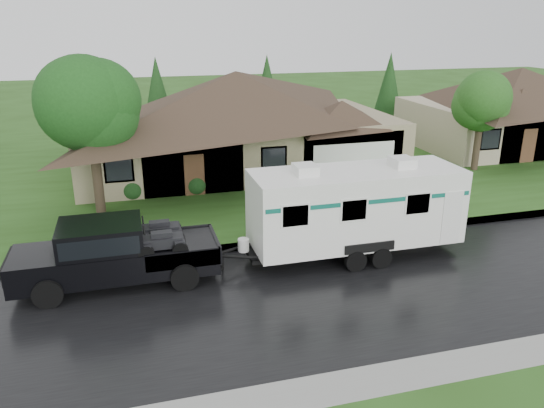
{
  "coord_description": "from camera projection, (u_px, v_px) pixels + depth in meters",
  "views": [
    {
      "loc": [
        -4.28,
        -16.6,
        8.59
      ],
      "look_at": [
        0.86,
        2.0,
        1.83
      ],
      "focal_mm": 35.0,
      "sensor_mm": 36.0,
      "label": 1
    }
  ],
  "objects": [
    {
      "name": "ground",
      "position": [
        264.0,
        272.0,
        19.02
      ],
      "size": [
        140.0,
        140.0,
        0.0
      ],
      "primitive_type": "plane",
      "color": "#274A17",
      "rests_on": "ground"
    },
    {
      "name": "road",
      "position": [
        279.0,
        298.0,
        17.2
      ],
      "size": [
        140.0,
        8.0,
        0.01
      ],
      "primitive_type": "cube",
      "color": "black",
      "rests_on": "ground"
    },
    {
      "name": "curb",
      "position": [
        250.0,
        245.0,
        21.05
      ],
      "size": [
        140.0,
        0.5,
        0.15
      ],
      "primitive_type": "cube",
      "color": "gray",
      "rests_on": "ground"
    },
    {
      "name": "lawn",
      "position": [
        202.0,
        165.0,
        32.64
      ],
      "size": [
        140.0,
        26.0,
        0.15
      ],
      "primitive_type": "cube",
      "color": "#274A17",
      "rests_on": "ground"
    },
    {
      "name": "house_main",
      "position": [
        242.0,
        109.0,
        31.0
      ],
      "size": [
        19.44,
        10.8,
        6.9
      ],
      "color": "gray",
      "rests_on": "lawn"
    },
    {
      "name": "house_neighbor",
      "position": [
        523.0,
        99.0,
        36.57
      ],
      "size": [
        15.12,
        9.72,
        6.45
      ],
      "color": "tan",
      "rests_on": "lawn"
    },
    {
      "name": "tree_left_green",
      "position": [
        90.0,
        108.0,
        22.96
      ],
      "size": [
        4.15,
        4.15,
        6.87
      ],
      "color": "#382B1E",
      "rests_on": "lawn"
    },
    {
      "name": "tree_right_green",
      "position": [
        483.0,
        102.0,
        30.07
      ],
      "size": [
        3.44,
        3.44,
        5.7
      ],
      "color": "#382B1E",
      "rests_on": "lawn"
    },
    {
      "name": "shrub_row",
      "position": [
        256.0,
        179.0,
        27.77
      ],
      "size": [
        13.6,
        1.0,
        1.0
      ],
      "color": "#143814",
      "rests_on": "lawn"
    },
    {
      "name": "pickup_truck",
      "position": [
        112.0,
        251.0,
        17.82
      ],
      "size": [
        6.72,
        2.55,
        2.24
      ],
      "color": "black",
      "rests_on": "ground"
    },
    {
      "name": "travel_trailer",
      "position": [
        356.0,
        206.0,
        19.79
      ],
      "size": [
        8.28,
        2.91,
        3.72
      ],
      "color": "white",
      "rests_on": "ground"
    }
  ]
}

